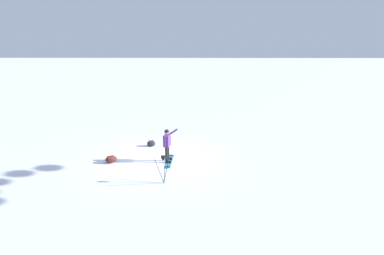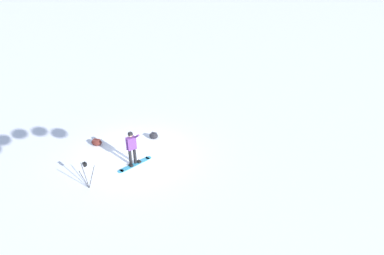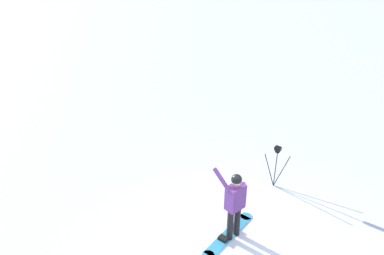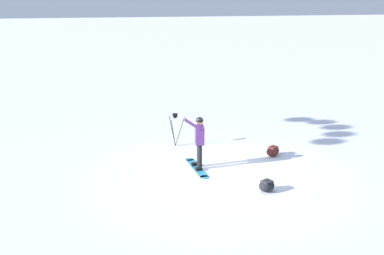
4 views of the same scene
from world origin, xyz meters
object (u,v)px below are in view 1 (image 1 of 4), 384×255
Objects in this scene: snowboarder at (167,142)px; gear_bag_large at (111,159)px; gear_bag_small at (151,143)px; camera_tripod at (163,163)px; snowboard at (169,161)px.

snowboarder is 2.55× the size of gear_bag_large.
snowboarder is 2.96× the size of gear_bag_small.
gear_bag_large is 1.16× the size of gear_bag_small.
gear_bag_small is at bearing 15.51° from camera_tripod.
gear_bag_large is at bearing 147.31° from gear_bag_small.
gear_bag_small is (2.21, 1.26, 0.15)m from snowboard.
camera_tripod is (-2.10, -2.82, 0.70)m from gear_bag_large.
gear_bag_large is 0.54× the size of camera_tripod.
gear_bag_small is at bearing -32.69° from gear_bag_large.
camera_tripod is at bearing -126.61° from gear_bag_large.
gear_bag_small reaches higher than snowboard.
snowboarder is at bearing 104.73° from snowboard.
snowboarder reaches higher than gear_bag_large.
snowboard is 2.55m from gear_bag_small.
snowboard is at bearing -75.27° from snowboarder.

